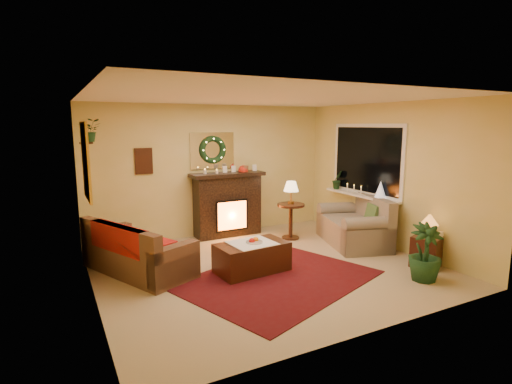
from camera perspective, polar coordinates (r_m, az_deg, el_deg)
name	(u,v)px	position (r m, az deg, el deg)	size (l,w,h in m)	color
floor	(266,268)	(6.36, 1.48, -10.74)	(5.00, 5.00, 0.00)	beige
ceiling	(267,98)	(5.98, 1.59, 13.33)	(5.00, 5.00, 0.00)	white
wall_back	(212,171)	(8.06, -6.26, 3.05)	(5.00, 5.00, 0.00)	#EFD88C
wall_front	(374,215)	(4.24, 16.46, -3.20)	(5.00, 5.00, 0.00)	#EFD88C
wall_left	(89,200)	(5.31, -22.79, -1.04)	(4.50, 4.50, 0.00)	#EFD88C
wall_right	(388,176)	(7.56, 18.36, 2.19)	(4.50, 4.50, 0.00)	#EFD88C
area_rug	(278,279)	(5.91, 3.15, -12.33)	(2.67, 2.00, 0.01)	#5F0502
sofa	(138,244)	(6.32, -16.48, -7.18)	(0.81, 1.83, 0.79)	brown
red_throw	(133,240)	(6.47, -17.11, -6.58)	(0.74, 1.20, 0.02)	red
fireplace	(227,208)	(8.04, -4.10, -2.36)	(1.31, 0.42, 1.20)	black
poinsettia	(243,170)	(8.06, -1.82, 3.11)	(0.20, 0.20, 0.20)	red
mantel_candle_a	(205,175)	(7.76, -7.30, 2.48)	(0.06, 0.06, 0.19)	#FFFACF
mantel_candle_b	(217,174)	(7.80, -5.62, 2.55)	(0.05, 0.05, 0.16)	white
mantel_mirror	(212,151)	(8.00, -6.26, 5.88)	(0.92, 0.02, 0.72)	white
wreath	(213,150)	(7.97, -6.16, 6.01)	(0.55, 0.55, 0.11)	#194719
wall_art	(144,161)	(7.63, -15.75, 4.27)	(0.32, 0.03, 0.48)	#381E11
gold_mirror	(86,161)	(5.55, -23.16, 4.06)	(0.03, 0.84, 1.00)	gold
hanging_plant	(91,142)	(6.29, -22.57, 6.68)	(0.33, 0.28, 0.36)	#194719
loveseat	(353,222)	(7.68, 13.70, -4.16)	(0.91, 1.56, 0.91)	gray
window_frame	(367,160)	(7.91, 15.53, 4.46)	(0.03, 1.86, 1.36)	white
window_glass	(366,160)	(7.90, 15.45, 4.46)	(0.02, 1.70, 1.22)	black
window_sill	(361,195)	(7.93, 14.75, -0.46)	(0.22, 1.86, 0.04)	white
mini_tree	(380,190)	(7.59, 17.35, 0.28)	(0.22, 0.22, 0.33)	white
sill_plant	(337,180)	(8.44, 11.54, 1.74)	(0.28, 0.22, 0.50)	black
side_table_round	(291,222)	(7.85, 4.98, -4.33)	(0.53, 0.53, 0.69)	#4F2C14
lamp_cream	(291,194)	(7.77, 5.03, -0.30)	(0.29, 0.29, 0.45)	beige
end_table_square	(426,250)	(6.87, 23.16, -7.61)	(0.39, 0.39, 0.48)	#411E0D
lamp_tiffany	(429,221)	(6.74, 23.54, -3.79)	(0.27, 0.27, 0.40)	#FFA046
coffee_table	(252,259)	(6.12, -0.58, -9.49)	(1.07, 0.59, 0.45)	#4D301D
fruit_bowl	(254,243)	(6.05, -0.26, -7.32)	(0.25, 0.25, 0.06)	#BBBBB6
floor_palm	(425,250)	(6.21, 23.02, -7.65)	(1.39, 1.39, 2.48)	#225A1A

